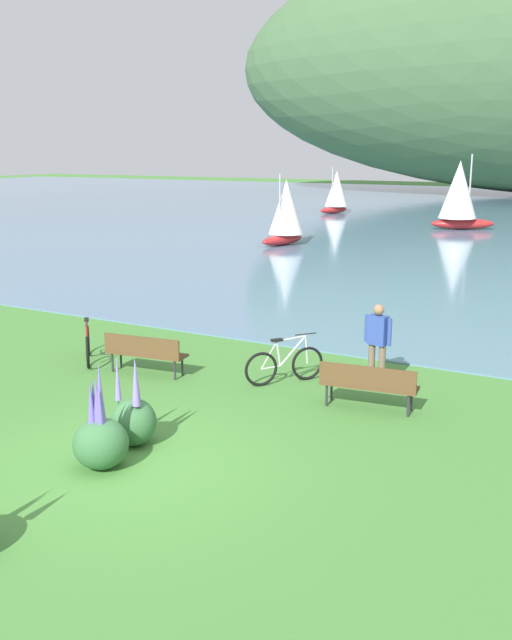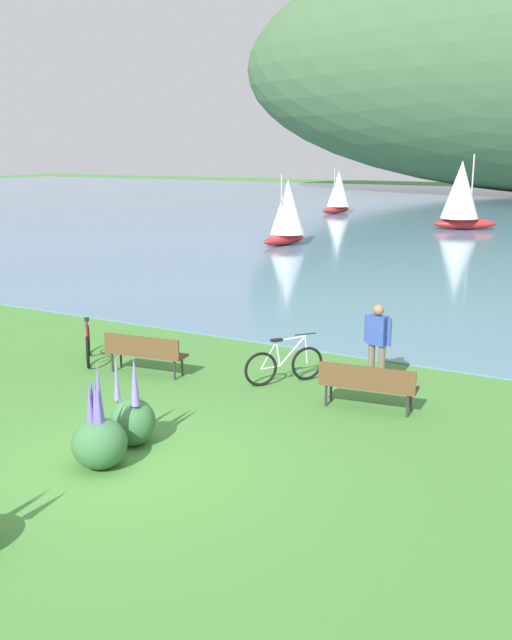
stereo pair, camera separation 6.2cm
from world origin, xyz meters
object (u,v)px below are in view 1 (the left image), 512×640
(sailboat_nearest_to_shore, at_px, (459,194))
(park_bench_near_camera, at_px, (368,383))
(park_bench_further_along, at_px, (145,351))
(person_at_shoreline, at_px, (378,340))
(sailboat_toward_hillside, at_px, (336,192))
(bicycle_beside_path, at_px, (285,364))
(bicycle_leaning_near_bench, at_px, (88,344))
(sailboat_mid_bay, at_px, (286,211))

(sailboat_nearest_to_shore, bearing_deg, park_bench_near_camera, -79.19)
(park_bench_further_along, height_order, sailboat_nearest_to_shore, sailboat_nearest_to_shore)
(person_at_shoreline, xyz_separation_m, sailboat_toward_hillside, (-16.51, 37.03, 0.67))
(person_at_shoreline, bearing_deg, bicycle_beside_path, -156.84)
(sailboat_nearest_to_shore, xyz_separation_m, sailboat_toward_hillside, (-10.81, 6.82, -0.48))
(park_bench_near_camera, relative_size, person_at_shoreline, 1.08)
(bicycle_leaning_near_bench, relative_size, bicycle_beside_path, 0.95)
(bicycle_beside_path, relative_size, sailboat_mid_bay, 0.40)
(bicycle_leaning_near_bench, bearing_deg, person_at_shoreline, 13.64)
(bicycle_leaning_near_bench, xyz_separation_m, bicycle_beside_path, (4.62, 0.80, 0.00))
(park_bench_near_camera, xyz_separation_m, sailboat_toward_hillside, (-16.84, 38.41, 1.13))
(bicycle_leaning_near_bench, distance_m, sailboat_mid_bay, 21.09)
(bicycle_beside_path, height_order, sailboat_nearest_to_shore, sailboat_nearest_to_shore)
(park_bench_further_along, xyz_separation_m, bicycle_leaning_near_bench, (-1.75, 0.15, -0.12))
(park_bench_near_camera, xyz_separation_m, person_at_shoreline, (-0.33, 1.38, 0.46))
(person_at_shoreline, xyz_separation_m, sailboat_nearest_to_shore, (-5.70, 30.20, 1.15))
(bicycle_beside_path, xyz_separation_m, sailboat_nearest_to_shore, (-3.98, 30.94, 1.73))
(bicycle_leaning_near_bench, distance_m, person_at_shoreline, 6.55)
(sailboat_toward_hillside, bearing_deg, bicycle_leaning_near_bench, -75.23)
(bicycle_leaning_near_bench, bearing_deg, park_bench_near_camera, 1.35)
(park_bench_near_camera, distance_m, person_at_shoreline, 1.49)
(sailboat_mid_bay, bearing_deg, sailboat_toward_hillside, 105.13)
(sailboat_mid_bay, height_order, sailboat_toward_hillside, sailboat_mid_bay)
(sailboat_nearest_to_shore, bearing_deg, park_bench_further_along, -88.01)
(sailboat_mid_bay, bearing_deg, bicycle_leaning_near_bench, -75.56)
(park_bench_near_camera, height_order, park_bench_further_along, same)
(bicycle_leaning_near_bench, height_order, sailboat_toward_hillside, sailboat_toward_hillside)
(park_bench_near_camera, height_order, bicycle_beside_path, bicycle_beside_path)
(sailboat_toward_hillside, bearing_deg, sailboat_mid_bay, -74.87)
(sailboat_toward_hillside, bearing_deg, bicycle_beside_path, -68.62)
(person_at_shoreline, height_order, sailboat_nearest_to_shore, sailboat_nearest_to_shore)
(sailboat_toward_hillside, bearing_deg, park_bench_near_camera, -66.33)
(bicycle_beside_path, height_order, sailboat_mid_bay, sailboat_mid_bay)
(bicycle_leaning_near_bench, relative_size, sailboat_mid_bay, 0.39)
(park_bench_near_camera, xyz_separation_m, bicycle_leaning_near_bench, (-6.67, -0.16, -0.12))
(park_bench_further_along, height_order, sailboat_toward_hillside, sailboat_toward_hillside)
(bicycle_leaning_near_bench, relative_size, person_at_shoreline, 0.80)
(person_at_shoreline, distance_m, sailboat_nearest_to_shore, 30.76)
(sailboat_nearest_to_shore, bearing_deg, bicycle_leaning_near_bench, -91.16)
(bicycle_leaning_near_bench, relative_size, sailboat_nearest_to_shore, 0.31)
(park_bench_near_camera, bearing_deg, park_bench_further_along, -176.40)
(bicycle_leaning_near_bench, bearing_deg, sailboat_nearest_to_shore, 88.84)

